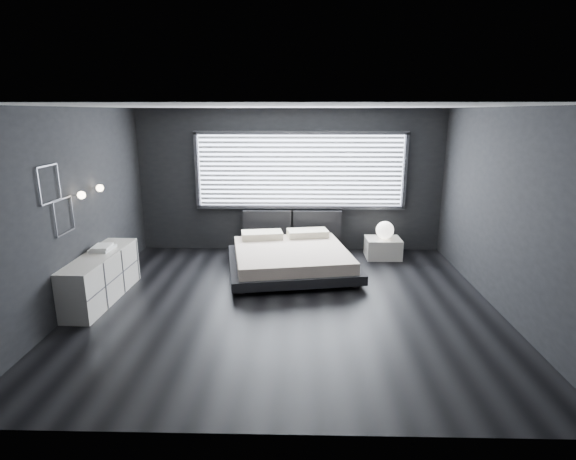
{
  "coord_description": "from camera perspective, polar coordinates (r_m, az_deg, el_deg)",
  "views": [
    {
      "loc": [
        0.17,
        -6.08,
        2.74
      ],
      "look_at": [
        0.0,
        0.85,
        0.9
      ],
      "focal_mm": 28.0,
      "sensor_mm": 36.0,
      "label": 1
    }
  ],
  "objects": [
    {
      "name": "wall_art_lower",
      "position": [
        6.72,
        -26.55,
        1.61
      ],
      "size": [
        0.01,
        0.48,
        0.48
      ],
      "color": "#47474C",
      "rests_on": "ground"
    },
    {
      "name": "sconce_near",
      "position": [
        6.94,
        -24.77,
        4.05
      ],
      "size": [
        0.18,
        0.11,
        0.11
      ],
      "color": "silver",
      "rests_on": "ground"
    },
    {
      "name": "orb_lamp",
      "position": [
        8.73,
        12.2,
        -0.0
      ],
      "size": [
        0.34,
        0.34,
        0.34
      ],
      "primitive_type": "sphere",
      "color": "white",
      "rests_on": "nightstand"
    },
    {
      "name": "window",
      "position": [
        8.85,
        1.6,
        7.52
      ],
      "size": [
        4.14,
        0.09,
        1.52
      ],
      "color": "white",
      "rests_on": "ground"
    },
    {
      "name": "book_stack",
      "position": [
        7.33,
        -22.53,
        -2.11
      ],
      "size": [
        0.3,
        0.38,
        0.08
      ],
      "color": "white",
      "rests_on": "dresser"
    },
    {
      "name": "dresser",
      "position": [
        7.26,
        -22.75,
        -5.53
      ],
      "size": [
        0.56,
        1.78,
        0.71
      ],
      "color": "silver",
      "rests_on": "ground"
    },
    {
      "name": "room",
      "position": [
        6.23,
        -0.19,
        2.45
      ],
      "size": [
        6.04,
        6.0,
        2.8
      ],
      "color": "black",
      "rests_on": "ground"
    },
    {
      "name": "headboard",
      "position": [
        8.99,
        0.54,
        0.88
      ],
      "size": [
        1.96,
        0.16,
        0.52
      ],
      "color": "black",
      "rests_on": "ground"
    },
    {
      "name": "bed",
      "position": [
        7.89,
        0.35,
        -3.5
      ],
      "size": [
        2.45,
        2.37,
        0.55
      ],
      "color": "black",
      "rests_on": "ground"
    },
    {
      "name": "wall_art_upper",
      "position": [
        6.42,
        -28.05,
        5.17
      ],
      "size": [
        0.01,
        0.48,
        0.48
      ],
      "color": "#47474C",
      "rests_on": "ground"
    },
    {
      "name": "sconce_far",
      "position": [
        7.48,
        -22.8,
        4.94
      ],
      "size": [
        0.18,
        0.11,
        0.11
      ],
      "color": "silver",
      "rests_on": "ground"
    },
    {
      "name": "nightstand",
      "position": [
        8.84,
        11.95,
        -2.23
      ],
      "size": [
        0.66,
        0.55,
        0.38
      ],
      "primitive_type": "cube",
      "rotation": [
        0.0,
        0.0,
        0.01
      ],
      "color": "silver",
      "rests_on": "ground"
    }
  ]
}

